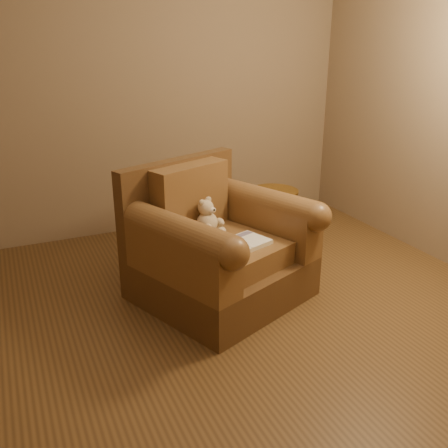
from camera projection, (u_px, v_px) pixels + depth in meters
name	position (u px, v px, depth m)	size (l,w,h in m)	color
floor	(238.00, 327.00, 3.24)	(4.00, 4.00, 0.00)	brown
room	(242.00, 47.00, 2.63)	(4.02, 4.02, 2.71)	#7F684E
armchair	(216.00, 248.00, 3.53)	(1.33, 1.31, 0.94)	#55381C
teddy_bear	(209.00, 220.00, 3.53)	(0.20, 0.22, 0.26)	#C8B18C
guidebook	(240.00, 245.00, 3.33)	(0.46, 0.36, 0.03)	beige
side_table	(273.00, 220.00, 4.21)	(0.41, 0.41, 0.57)	gold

